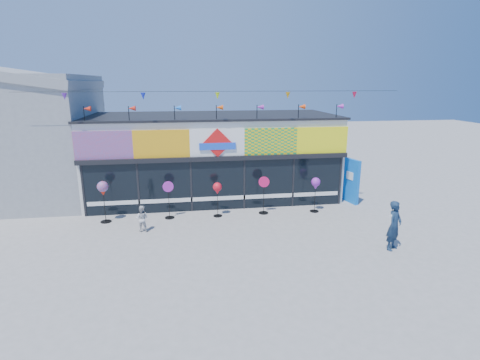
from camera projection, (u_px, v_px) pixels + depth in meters
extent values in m
plane|color=gray|center=(227.00, 240.00, 13.90)|extent=(80.00, 80.00, 0.00)
cube|color=silver|center=(213.00, 156.00, 19.13)|extent=(12.00, 5.00, 4.00)
cube|color=black|center=(218.00, 185.00, 16.90)|extent=(11.60, 0.12, 2.30)
cube|color=black|center=(218.00, 158.00, 16.54)|extent=(12.00, 0.30, 0.20)
cube|color=white|center=(218.00, 198.00, 17.02)|extent=(11.40, 0.10, 0.18)
cube|color=black|center=(212.00, 116.00, 18.61)|extent=(12.20, 5.20, 0.10)
cube|color=black|center=(83.00, 191.00, 16.05)|extent=(0.08, 0.14, 2.30)
cube|color=black|center=(138.00, 189.00, 16.38)|extent=(0.08, 0.14, 2.30)
cube|color=black|center=(191.00, 186.00, 16.72)|extent=(0.08, 0.14, 2.30)
cube|color=black|center=(244.00, 184.00, 17.06)|extent=(0.08, 0.14, 2.30)
cube|color=black|center=(293.00, 182.00, 17.39)|extent=(0.08, 0.14, 2.30)
cube|color=black|center=(340.00, 180.00, 17.72)|extent=(0.08, 0.14, 2.30)
cube|color=red|center=(103.00, 145.00, 15.69)|extent=(2.40, 0.08, 1.20)
cube|color=#F2A414|center=(162.00, 144.00, 16.04)|extent=(2.40, 0.08, 1.20)
cube|color=white|center=(217.00, 143.00, 16.38)|extent=(2.40, 0.08, 1.20)
cube|color=yellow|center=(271.00, 141.00, 16.73)|extent=(2.40, 0.08, 1.20)
cube|color=#FFF515|center=(322.00, 140.00, 17.07)|extent=(2.40, 0.08, 1.20)
cube|color=red|center=(217.00, 143.00, 16.33)|extent=(1.27, 0.06, 1.27)
cube|color=blue|center=(218.00, 146.00, 16.34)|extent=(1.60, 0.05, 0.30)
cube|color=green|center=(126.00, 193.00, 16.40)|extent=(0.78, 0.03, 0.78)
cube|color=#AF29C1|center=(157.00, 186.00, 16.53)|extent=(0.92, 0.03, 0.92)
cube|color=green|center=(188.00, 178.00, 16.64)|extent=(0.78, 0.03, 0.78)
cube|color=#BB28B8|center=(218.00, 188.00, 16.97)|extent=(0.92, 0.03, 0.92)
cube|color=yellow|center=(247.00, 181.00, 17.09)|extent=(0.78, 0.03, 0.78)
cube|color=blue|center=(276.00, 175.00, 17.23)|extent=(0.92, 0.03, 0.92)
cube|color=#DF4AB6|center=(303.00, 186.00, 17.56)|extent=(0.78, 0.03, 0.78)
cylinder|color=black|center=(84.00, 115.00, 15.49)|extent=(0.03, 0.03, 0.70)
cone|color=red|center=(87.00, 109.00, 15.45)|extent=(0.30, 0.22, 0.22)
cylinder|color=black|center=(129.00, 114.00, 15.75)|extent=(0.03, 0.03, 0.70)
cone|color=red|center=(132.00, 108.00, 15.71)|extent=(0.30, 0.22, 0.22)
cylinder|color=black|center=(175.00, 114.00, 16.03)|extent=(0.03, 0.03, 0.70)
cone|color=blue|center=(178.00, 108.00, 15.98)|extent=(0.30, 0.22, 0.22)
cylinder|color=black|center=(216.00, 113.00, 16.28)|extent=(0.03, 0.03, 0.70)
cone|color=#DC490B|center=(220.00, 107.00, 16.24)|extent=(0.30, 0.22, 0.22)
cylinder|color=black|center=(257.00, 113.00, 16.54)|extent=(0.03, 0.03, 0.70)
cone|color=purple|center=(260.00, 107.00, 16.50)|extent=(0.30, 0.22, 0.22)
cylinder|color=black|center=(298.00, 112.00, 16.82)|extent=(0.03, 0.03, 0.70)
cone|color=#E7400C|center=(302.00, 107.00, 16.77)|extent=(0.30, 0.22, 0.22)
cylinder|color=black|center=(336.00, 112.00, 17.07)|extent=(0.03, 0.03, 0.70)
cone|color=#B929C1|center=(340.00, 106.00, 17.03)|extent=(0.30, 0.22, 0.22)
cylinder|color=black|center=(217.00, 91.00, 15.42)|extent=(16.00, 0.01, 0.01)
cone|color=purple|center=(64.00, 97.00, 14.61)|extent=(0.20, 0.20, 0.28)
cone|color=#192CD7|center=(143.00, 96.00, 15.04)|extent=(0.20, 0.20, 0.28)
cone|color=#C6FF15|center=(217.00, 96.00, 15.47)|extent=(0.20, 0.20, 0.28)
cone|color=orange|center=(288.00, 95.00, 15.90)|extent=(0.20, 0.20, 0.28)
cone|color=red|center=(354.00, 95.00, 16.33)|extent=(0.20, 0.20, 0.28)
cube|color=#929497|center=(8.00, 138.00, 18.40)|extent=(8.00, 7.00, 6.00)
cube|color=blue|center=(351.00, 181.00, 17.97)|extent=(0.40, 1.07, 2.13)
cube|color=white|center=(350.00, 176.00, 17.89)|extent=(0.15, 0.48, 0.37)
cylinder|color=black|center=(106.00, 222.00, 15.64)|extent=(0.45, 0.45, 0.03)
cylinder|color=black|center=(104.00, 205.00, 15.46)|extent=(0.03, 0.03, 1.45)
sphere|color=red|center=(103.00, 187.00, 15.26)|extent=(0.45, 0.45, 0.45)
cone|color=red|center=(103.00, 193.00, 15.33)|extent=(0.22, 0.22, 0.20)
cylinder|color=black|center=(170.00, 218.00, 16.10)|extent=(0.41, 0.41, 0.03)
cylinder|color=black|center=(169.00, 202.00, 15.93)|extent=(0.02, 0.02, 1.35)
cylinder|color=#BD28B8|center=(168.00, 187.00, 15.75)|extent=(0.46, 0.13, 0.46)
cylinder|color=black|center=(218.00, 216.00, 16.32)|extent=(0.38, 0.38, 0.03)
cylinder|color=black|center=(218.00, 202.00, 16.16)|extent=(0.02, 0.02, 1.25)
sphere|color=red|center=(217.00, 187.00, 15.99)|extent=(0.38, 0.38, 0.38)
cone|color=red|center=(217.00, 192.00, 16.05)|extent=(0.19, 0.19, 0.17)
cylinder|color=black|center=(263.00, 213.00, 16.69)|extent=(0.43, 0.43, 0.03)
cylinder|color=black|center=(264.00, 198.00, 16.50)|extent=(0.03, 0.03, 1.39)
cylinder|color=#D31353|center=(264.00, 182.00, 16.32)|extent=(0.47, 0.10, 0.47)
cylinder|color=black|center=(314.00, 211.00, 16.90)|extent=(0.40, 0.40, 0.03)
cylinder|color=black|center=(315.00, 197.00, 16.74)|extent=(0.02, 0.02, 1.30)
sphere|color=purple|center=(316.00, 182.00, 16.56)|extent=(0.40, 0.40, 0.40)
cone|color=purple|center=(315.00, 187.00, 16.62)|extent=(0.20, 0.20, 0.18)
imported|color=#152841|center=(394.00, 226.00, 12.88)|extent=(0.77, 0.71, 1.76)
imported|color=silver|center=(142.00, 218.00, 14.56)|extent=(0.56, 0.39, 1.05)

